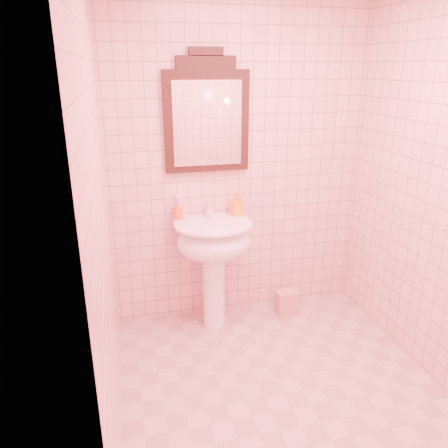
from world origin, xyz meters
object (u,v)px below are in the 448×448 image
object	(u,v)px
towel	(286,303)
toothbrush_cup	(178,213)
mirror	(207,116)
pedestal_sink	(214,249)
soap_dispenser	(237,204)

from	to	relation	value
towel	toothbrush_cup	bearing A→B (deg)	170.80
mirror	towel	distance (m)	1.64
mirror	toothbrush_cup	xyz separation A→B (m)	(-0.24, -0.05, -0.70)
pedestal_sink	toothbrush_cup	world-z (taller)	toothbrush_cup
pedestal_sink	soap_dispenser	xyz separation A→B (m)	(0.21, 0.14, 0.29)
mirror	toothbrush_cup	bearing A→B (deg)	-168.53
toothbrush_cup	soap_dispenser	distance (m)	0.45
mirror	soap_dispenser	bearing A→B (deg)	-16.65
soap_dispenser	pedestal_sink	bearing A→B (deg)	-157.82
pedestal_sink	towel	xyz separation A→B (m)	(0.62, 0.01, -0.56)
mirror	soap_dispenser	world-z (taller)	mirror
pedestal_sink	soap_dispenser	world-z (taller)	soap_dispenser
soap_dispenser	towel	distance (m)	0.95
toothbrush_cup	towel	size ratio (longest dim) A/B	0.84
pedestal_sink	mirror	distance (m)	0.97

